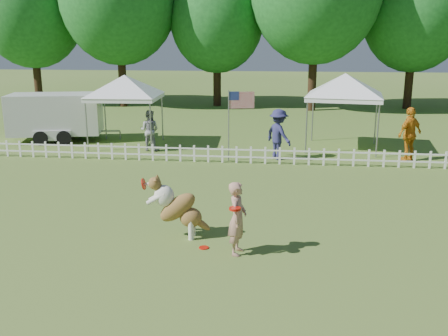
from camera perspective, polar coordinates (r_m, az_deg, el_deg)
name	(u,v)px	position (r m, az deg, el deg)	size (l,w,h in m)	color
ground	(217,241)	(10.82, -0.81, -8.31)	(120.00, 120.00, 0.00)	#3D5F1E
picket_fence	(244,155)	(17.38, 2.26, 1.51)	(22.00, 0.08, 0.60)	white
handler	(237,218)	(9.95, 1.55, -5.77)	(0.54, 0.36, 1.49)	tan
dog	(179,207)	(10.82, -5.22, -4.51)	(1.32, 0.44, 1.36)	brown
frisbee_on_turf	(204,248)	(10.46, -2.32, -9.08)	(0.20, 0.20, 0.02)	red
canopy_tent_left	(126,111)	(20.60, -11.13, 6.37)	(2.69, 2.69, 2.78)	white
canopy_tent_right	(343,112)	(20.14, 13.48, 6.21)	(2.79, 2.79, 2.88)	white
cargo_trailer	(56,117)	(22.37, -18.66, 5.55)	(4.63, 2.04, 2.04)	silver
flag_pole	(229,126)	(17.56, 0.54, 4.83)	(0.96, 0.10, 2.50)	gray
spectator_a	(150,130)	(19.55, -8.51, 4.28)	(0.77, 0.60, 1.58)	gray
spectator_b	(279,134)	(17.97, 6.26, 3.84)	(1.17, 0.67, 1.81)	navy
spectator_c	(410,134)	(18.84, 20.45, 3.67)	(1.12, 0.47, 1.92)	#C67617
tree_far_left	(32,19)	(35.85, -21.08, 15.61)	(6.60, 6.60, 11.00)	#19591E
tree_left	(119,10)	(33.10, -11.91, 17.28)	(7.40, 7.40, 12.00)	#19591E
tree_center_left	(217,28)	(32.68, -0.81, 15.68)	(6.00, 6.00, 9.80)	#19591E
tree_center_right	(316,2)	(31.00, 10.43, 18.12)	(7.60, 7.60, 12.60)	#19591E
tree_right	(414,23)	(33.30, 20.92, 15.27)	(6.20, 6.20, 10.40)	#19591E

